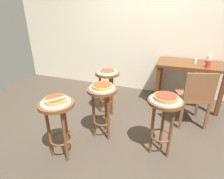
% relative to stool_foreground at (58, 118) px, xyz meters
% --- Properties ---
extents(ground_plane, '(6.00, 6.00, 0.00)m').
position_rel_stool_foreground_xyz_m(ground_plane, '(0.62, 0.64, -0.52)').
color(ground_plane, '#42382D').
extents(back_wall, '(6.00, 0.10, 3.00)m').
position_rel_stool_foreground_xyz_m(back_wall, '(0.62, 2.29, 0.98)').
color(back_wall, beige).
rests_on(back_wall, ground_plane).
extents(stool_foreground, '(0.38, 0.38, 0.70)m').
position_rel_stool_foreground_xyz_m(stool_foreground, '(0.00, 0.00, 0.00)').
color(stool_foreground, brown).
rests_on(stool_foreground, ground_plane).
extents(serving_plate_foreground, '(0.31, 0.31, 0.01)m').
position_rel_stool_foreground_xyz_m(serving_plate_foreground, '(0.00, 0.00, 0.19)').
color(serving_plate_foreground, silver).
rests_on(serving_plate_foreground, stool_foreground).
extents(pizza_foreground, '(0.24, 0.24, 0.05)m').
position_rel_stool_foreground_xyz_m(pizza_foreground, '(0.00, 0.00, 0.22)').
color(pizza_foreground, tan).
rests_on(pizza_foreground, serving_plate_foreground).
extents(stool_middle, '(0.38, 0.38, 0.70)m').
position_rel_stool_foreground_xyz_m(stool_middle, '(1.07, 0.46, 0.00)').
color(stool_middle, brown).
rests_on(stool_middle, ground_plane).
extents(serving_plate_middle, '(0.34, 0.34, 0.01)m').
position_rel_stool_foreground_xyz_m(serving_plate_middle, '(1.07, 0.46, 0.19)').
color(serving_plate_middle, silver).
rests_on(serving_plate_middle, stool_middle).
extents(pizza_middle, '(0.26, 0.26, 0.05)m').
position_rel_stool_foreground_xyz_m(pizza_middle, '(1.07, 0.46, 0.22)').
color(pizza_middle, '#B78442').
rests_on(pizza_middle, serving_plate_middle).
extents(stool_leftside, '(0.38, 0.38, 0.70)m').
position_rel_stool_foreground_xyz_m(stool_leftside, '(0.31, 0.51, 0.00)').
color(stool_leftside, brown).
rests_on(stool_leftside, ground_plane).
extents(serving_plate_leftside, '(0.32, 0.32, 0.01)m').
position_rel_stool_foreground_xyz_m(serving_plate_leftside, '(0.31, 0.51, 0.19)').
color(serving_plate_leftside, silver).
rests_on(serving_plate_leftside, stool_leftside).
extents(pizza_leftside, '(0.26, 0.26, 0.05)m').
position_rel_stool_foreground_xyz_m(pizza_leftside, '(0.31, 0.51, 0.22)').
color(pizza_leftside, tan).
rests_on(pizza_leftside, serving_plate_leftside).
extents(stool_rear, '(0.38, 0.38, 0.70)m').
position_rel_stool_foreground_xyz_m(stool_rear, '(0.14, 1.12, 0.00)').
color(stool_rear, brown).
rests_on(stool_rear, ground_plane).
extents(serving_plate_rear, '(0.33, 0.33, 0.01)m').
position_rel_stool_foreground_xyz_m(serving_plate_rear, '(0.14, 1.12, 0.19)').
color(serving_plate_rear, silver).
rests_on(serving_plate_rear, stool_rear).
extents(pizza_rear, '(0.25, 0.25, 0.02)m').
position_rel_stool_foreground_xyz_m(pizza_rear, '(0.14, 1.12, 0.21)').
color(pizza_rear, tan).
rests_on(pizza_rear, serving_plate_rear).
extents(dining_table, '(1.08, 0.63, 0.77)m').
position_rel_stool_foreground_xyz_m(dining_table, '(1.36, 1.88, 0.13)').
color(dining_table, '#5B3319').
rests_on(dining_table, ground_plane).
extents(cup_near_edge, '(0.08, 0.08, 0.11)m').
position_rel_stool_foreground_xyz_m(cup_near_edge, '(1.59, 1.69, 0.31)').
color(cup_near_edge, red).
rests_on(cup_near_edge, dining_table).
extents(cup_far_edge, '(0.08, 0.08, 0.13)m').
position_rel_stool_foreground_xyz_m(cup_far_edge, '(1.64, 2.02, 0.32)').
color(cup_far_edge, silver).
rests_on(cup_far_edge, dining_table).
extents(condiment_shaker, '(0.04, 0.04, 0.09)m').
position_rel_stool_foreground_xyz_m(condiment_shaker, '(1.42, 1.85, 0.30)').
color(condiment_shaker, white).
rests_on(condiment_shaker, dining_table).
extents(wooden_chair, '(0.50, 0.50, 0.85)m').
position_rel_stool_foreground_xyz_m(wooden_chair, '(1.43, 1.20, -0.05)').
color(wooden_chair, brown).
rests_on(wooden_chair, ground_plane).
extents(pizza_server_knife, '(0.16, 0.19, 0.01)m').
position_rel_stool_foreground_xyz_m(pizza_server_knife, '(0.03, -0.02, 0.25)').
color(pizza_server_knife, silver).
rests_on(pizza_server_knife, pizza_foreground).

